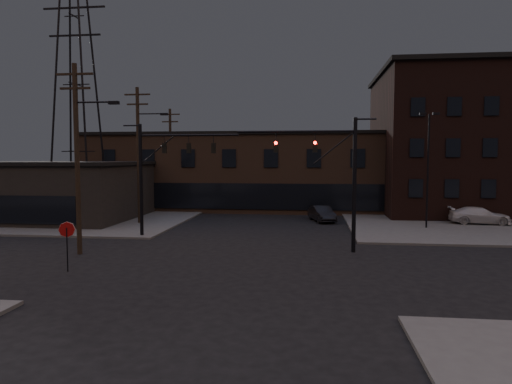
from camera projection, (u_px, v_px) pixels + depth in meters
ground at (234, 267)px, 23.62m from camera, size 140.00×140.00×0.00m
sidewalk_ne at (504, 217)px, 42.76m from camera, size 30.00×30.00×0.15m
sidewalk_nw at (63, 211)px, 48.04m from camera, size 30.00×30.00×0.15m
building_row at (276, 172)px, 51.04m from camera, size 40.00×12.00×8.00m
building_right at (491, 144)px, 46.20m from camera, size 22.00×16.00×14.00m
building_left at (48, 192)px, 41.68m from camera, size 16.00×12.00×5.00m
traffic_signal_near at (335, 170)px, 27.07m from camera, size 7.12×0.24×8.00m
traffic_signal_far at (158, 167)px, 31.98m from camera, size 7.12×0.24×8.00m
stop_sign at (67, 235)px, 22.48m from camera, size 0.72×0.33×2.48m
utility_pole_near at (78, 154)px, 26.30m from camera, size 3.70×0.28×11.00m
utility_pole_mid at (139, 152)px, 38.28m from camera, size 3.70×0.28×11.50m
utility_pole_far at (171, 157)px, 50.31m from camera, size 2.20×0.28×11.00m
transmission_tower at (76, 84)px, 42.67m from camera, size 7.00×7.00×25.00m
lot_light_a at (428, 159)px, 35.51m from camera, size 1.50×0.28×9.14m
lot_light_b at (485, 159)px, 39.74m from camera, size 1.50×0.28×9.14m
parked_car_lot_a at (413, 211)px, 41.32m from camera, size 4.44×2.63×1.42m
parked_car_lot_b at (480, 215)px, 37.95m from camera, size 4.96×2.41×1.39m
car_crossing at (322, 214)px, 40.45m from camera, size 2.60×4.45×1.38m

